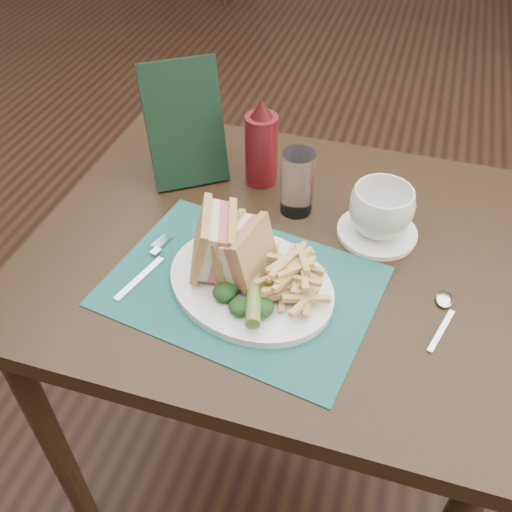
{
  "coord_description": "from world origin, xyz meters",
  "views": [
    {
      "loc": [
        0.19,
        -1.26,
        1.46
      ],
      "look_at": [
        -0.01,
        -0.59,
        0.8
      ],
      "focal_mm": 40.0,
      "sensor_mm": 36.0,
      "label": 1
    }
  ],
  "objects": [
    {
      "name": "check_presenter",
      "position": [
        -0.24,
        -0.35,
        0.87
      ],
      "size": [
        0.18,
        0.16,
        0.24
      ],
      "primitive_type": "cube",
      "rotation": [
        -0.31,
        0.0,
        0.6
      ],
      "color": "black",
      "rests_on": "table_main"
    },
    {
      "name": "kale_garnish",
      "position": [
        -0.01,
        -0.68,
        0.78
      ],
      "size": [
        0.11,
        0.08,
        0.03
      ],
      "primitive_type": null,
      "color": "black",
      "rests_on": "plate"
    },
    {
      "name": "drinking_glass",
      "position": [
        0.01,
        -0.39,
        0.81
      ],
      "size": [
        0.07,
        0.07,
        0.13
      ],
      "primitive_type": "cylinder",
      "rotation": [
        0.0,
        0.0,
        0.09
      ],
      "color": "white",
      "rests_on": "table_main"
    },
    {
      "name": "saucer",
      "position": [
        0.17,
        -0.42,
        0.76
      ],
      "size": [
        0.16,
        0.16,
        0.01
      ],
      "primitive_type": "cylinder",
      "rotation": [
        0.0,
        0.0,
        0.08
      ],
      "color": "white",
      "rests_on": "table_main"
    },
    {
      "name": "spoon",
      "position": [
        0.3,
        -0.6,
        0.76
      ],
      "size": [
        0.08,
        0.15,
        0.01
      ],
      "primitive_type": null,
      "rotation": [
        0.0,
        0.0,
        -0.29
      ],
      "color": "silver",
      "rests_on": "table_main"
    },
    {
      "name": "sandwich_half_b",
      "position": [
        -0.05,
        -0.61,
        0.82
      ],
      "size": [
        0.1,
        0.12,
        0.11
      ],
      "primitive_type": null,
      "rotation": [
        0.0,
        -0.24,
        -0.2
      ],
      "color": "tan",
      "rests_on": "plate"
    },
    {
      "name": "ketchup_bottle",
      "position": [
        -0.09,
        -0.32,
        0.84
      ],
      "size": [
        0.09,
        0.09,
        0.19
      ],
      "primitive_type": null,
      "rotation": [
        0.0,
        0.0,
        -0.37
      ],
      "color": "#530E12",
      "rests_on": "table_main"
    },
    {
      "name": "floor",
      "position": [
        0.0,
        0.0,
        0.0
      ],
      "size": [
        7.0,
        7.0,
        0.0
      ],
      "primitive_type": "plane",
      "color": "black",
      "rests_on": "ground"
    },
    {
      "name": "fries_pile",
      "position": [
        0.05,
        -0.61,
        0.8
      ],
      "size": [
        0.18,
        0.2,
        0.06
      ],
      "primitive_type": null,
      "color": "tan",
      "rests_on": "plate"
    },
    {
      "name": "placemat",
      "position": [
        -0.03,
        -0.63,
        0.75
      ],
      "size": [
        0.49,
        0.38,
        0.0
      ],
      "primitive_type": "cube",
      "rotation": [
        0.0,
        0.0,
        -0.16
      ],
      "color": "#1B564F",
      "rests_on": "table_main"
    },
    {
      "name": "table_main",
      "position": [
        0.0,
        -0.5,
        0.38
      ],
      "size": [
        0.9,
        0.75,
        0.75
      ],
      "primitive_type": null,
      "color": "black",
      "rests_on": "ground"
    },
    {
      "name": "fork",
      "position": [
        -0.2,
        -0.63,
        0.76
      ],
      "size": [
        0.08,
        0.17,
        0.01
      ],
      "primitive_type": null,
      "rotation": [
        0.0,
        0.0,
        -0.27
      ],
      "color": "silver",
      "rests_on": "placemat"
    },
    {
      "name": "coffee_cup",
      "position": [
        0.17,
        -0.42,
        0.81
      ],
      "size": [
        0.17,
        0.17,
        0.09
      ],
      "primitive_type": "imported",
      "rotation": [
        0.0,
        0.0,
        0.72
      ],
      "color": "white",
      "rests_on": "saucer"
    },
    {
      "name": "sandwich_half_a",
      "position": [
        -0.1,
        -0.61,
        0.82
      ],
      "size": [
        0.11,
        0.13,
        0.12
      ],
      "primitive_type": null,
      "rotation": [
        0.0,
        0.24,
        0.31
      ],
      "color": "tan",
      "rests_on": "plate"
    },
    {
      "name": "pickle_spear",
      "position": [
        0.01,
        -0.68,
        0.79
      ],
      "size": [
        0.05,
        0.12,
        0.03
      ],
      "primitive_type": "cylinder",
      "rotation": [
        1.54,
        0.0,
        0.27
      ],
      "color": "#5C752C",
      "rests_on": "plate"
    },
    {
      "name": "plate",
      "position": [
        -0.01,
        -0.62,
        0.76
      ],
      "size": [
        0.37,
        0.34,
        0.01
      ],
      "primitive_type": null,
      "rotation": [
        0.0,
        0.0,
        -0.39
      ],
      "color": "white",
      "rests_on": "placemat"
    }
  ]
}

